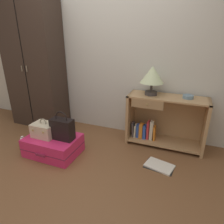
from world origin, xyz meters
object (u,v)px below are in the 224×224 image
(table_lamp, at_px, (152,76))
(bowl, at_px, (188,97))
(handbag, at_px, (62,129))
(train_case, at_px, (44,130))
(suitcase_large, at_px, (53,145))
(open_book_on_floor, at_px, (159,166))
(bookshelf, at_px, (163,121))
(bottle, at_px, (23,143))
(wardrobe, at_px, (35,67))

(table_lamp, height_order, bowl, table_lamp)
(handbag, bearing_deg, train_case, -173.59)
(suitcase_large, height_order, open_book_on_floor, suitcase_large)
(bowl, distance_m, suitcase_large, 1.93)
(bookshelf, relative_size, handbag, 2.82)
(handbag, bearing_deg, open_book_on_floor, 10.02)
(bottle, bearing_deg, table_lamp, 28.04)
(suitcase_large, distance_m, open_book_on_floor, 1.43)
(table_lamp, bearing_deg, bookshelf, 4.33)
(table_lamp, distance_m, open_book_on_floor, 1.19)
(suitcase_large, bearing_deg, open_book_on_floor, 9.54)
(wardrobe, height_order, table_lamp, wardrobe)
(bowl, bearing_deg, table_lamp, -178.27)
(wardrobe, relative_size, suitcase_large, 2.93)
(handbag, bearing_deg, suitcase_large, -174.18)
(table_lamp, height_order, suitcase_large, table_lamp)
(wardrobe, xyz_separation_m, bottle, (0.36, -0.83, -0.94))
(bookshelf, bearing_deg, open_book_on_floor, -82.58)
(bowl, xyz_separation_m, open_book_on_floor, (-0.22, -0.58, -0.76))
(train_case, bearing_deg, table_lamp, 33.34)
(bowl, relative_size, bottle, 0.73)
(train_case, bearing_deg, suitcase_large, 7.29)
(handbag, bearing_deg, bookshelf, 34.48)
(train_case, bearing_deg, open_book_on_floor, 9.37)
(table_lamp, xyz_separation_m, bowl, (0.49, 0.01, -0.25))
(bowl, height_order, bottle, bowl)
(bowl, distance_m, handbag, 1.71)
(wardrobe, xyz_separation_m, suitcase_large, (0.85, -0.77, -0.91))
(bookshelf, xyz_separation_m, table_lamp, (-0.20, -0.02, 0.64))
(table_lamp, relative_size, bowl, 2.83)
(bookshelf, xyz_separation_m, bottle, (-1.82, -0.88, -0.28))
(table_lamp, height_order, open_book_on_floor, table_lamp)
(wardrobe, distance_m, open_book_on_floor, 2.54)
(table_lamp, bearing_deg, suitcase_large, -144.66)
(handbag, bearing_deg, wardrobe, 143.20)
(wardrobe, distance_m, table_lamp, 1.98)
(bottle, bearing_deg, wardrobe, 113.48)
(suitcase_large, bearing_deg, wardrobe, 137.61)
(bookshelf, distance_m, bottle, 2.04)
(table_lamp, relative_size, train_case, 1.33)
(bottle, bearing_deg, suitcase_large, 6.85)
(train_case, relative_size, open_book_on_floor, 0.79)
(suitcase_large, bearing_deg, bottle, -173.15)
(train_case, bearing_deg, bowl, 25.64)
(bookshelf, xyz_separation_m, bowl, (0.29, -0.00, 0.40))
(table_lamp, relative_size, handbag, 1.03)
(bookshelf, bearing_deg, bowl, -0.03)
(suitcase_large, xyz_separation_m, handbag, (0.16, 0.02, 0.27))
(suitcase_large, distance_m, bottle, 0.49)
(wardrobe, relative_size, table_lamp, 5.17)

